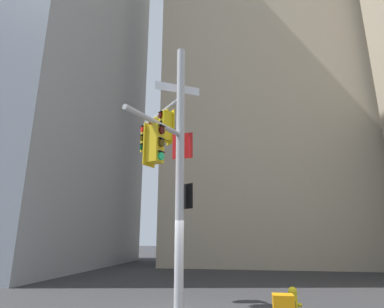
{
  "coord_description": "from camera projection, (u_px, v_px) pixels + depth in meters",
  "views": [
    {
      "loc": [
        1.82,
        -8.45,
        2.08
      ],
      "look_at": [
        0.25,
        0.58,
        4.56
      ],
      "focal_mm": 28.48,
      "sensor_mm": 36.0,
      "label": 1
    }
  ],
  "objects": [
    {
      "name": "building_tower_left",
      "position": [
        32.0,
        26.0,
        26.51
      ],
      "size": [
        15.83,
        15.83,
        39.56
      ],
      "primitive_type": "cube",
      "color": "#9399A3",
      "rests_on": "ground"
    },
    {
      "name": "building_mid_block",
      "position": [
        257.0,
        28.0,
        33.15
      ],
      "size": [
        16.44,
        16.44,
        48.04
      ],
      "primitive_type": "cube",
      "color": "tan",
      "rests_on": "ground"
    },
    {
      "name": "signal_pole_assembly",
      "position": [
        166.0,
        151.0,
        9.42
      ],
      "size": [
        2.45,
        4.55,
        7.89
      ],
      "color": "#B2B2B5",
      "rests_on": "ground"
    },
    {
      "name": "fire_hydrant",
      "position": [
        294.0,
        302.0,
        8.04
      ],
      "size": [
        0.33,
        0.23,
        0.78
      ],
      "color": "yellow",
      "rests_on": "ground"
    }
  ]
}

